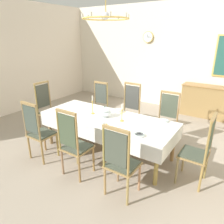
{
  "coord_description": "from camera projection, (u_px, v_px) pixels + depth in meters",
  "views": [
    {
      "loc": [
        2.15,
        -3.15,
        2.25
      ],
      "look_at": [
        0.13,
        -0.12,
        0.89
      ],
      "focal_mm": 33.45,
      "sensor_mm": 36.0,
      "label": 1
    }
  ],
  "objects": [
    {
      "name": "bowl_far_left",
      "position": [
        139.0,
        135.0,
        3.26
      ],
      "size": [
        0.17,
        0.17,
        0.04
      ],
      "color": "white",
      "rests_on": "tablecloth"
    },
    {
      "name": "candlestick_east",
      "position": [
        122.0,
        114.0,
        3.79
      ],
      "size": [
        0.07,
        0.07,
        0.34
      ],
      "color": "gold",
      "rests_on": "tablecloth"
    },
    {
      "name": "back_wall",
      "position": [
        171.0,
        57.0,
        6.45
      ],
      "size": [
        7.31,
        0.08,
        3.18
      ],
      "primitive_type": "cube",
      "color": "white",
      "rests_on": "ground"
    },
    {
      "name": "ground",
      "position": [
        110.0,
        150.0,
        4.37
      ],
      "size": [
        7.31,
        6.71,
        0.04
      ],
      "primitive_type": "cube",
      "color": "#9F9180"
    },
    {
      "name": "dining_table",
      "position": [
        107.0,
        121.0,
        4.04
      ],
      "size": [
        2.62,
        1.0,
        0.75
      ],
      "color": "olive",
      "rests_on": "ground"
    },
    {
      "name": "bowl_near_left",
      "position": [
        118.0,
        110.0,
        4.3
      ],
      "size": [
        0.18,
        0.18,
        0.05
      ],
      "color": "white",
      "rests_on": "tablecloth"
    },
    {
      "name": "soup_tureen",
      "position": [
        105.0,
        112.0,
        4.0
      ],
      "size": [
        0.27,
        0.27,
        0.22
      ],
      "color": "white",
      "rests_on": "tablecloth"
    },
    {
      "name": "spoon_primary",
      "position": [
        124.0,
        112.0,
        4.26
      ],
      "size": [
        0.05,
        0.18,
        0.01
      ],
      "rotation": [
        0.0,
        0.0,
        -0.2
      ],
      "color": "gold",
      "rests_on": "tablecloth"
    },
    {
      "name": "bowl_far_right",
      "position": [
        164.0,
        121.0,
        3.8
      ],
      "size": [
        0.17,
        0.17,
        0.04
      ],
      "color": "white",
      "rests_on": "tablecloth"
    },
    {
      "name": "chair_north_a",
      "position": [
        98.0,
        105.0,
        5.24
      ],
      "size": [
        0.44,
        0.42,
        1.15
      ],
      "rotation": [
        0.0,
        0.0,
        3.14
      ],
      "color": "#A27C4F",
      "rests_on": "ground"
    },
    {
      "name": "spoon_secondary",
      "position": [
        106.0,
        125.0,
        3.67
      ],
      "size": [
        0.03,
        0.18,
        0.01
      ],
      "rotation": [
        0.0,
        0.0,
        -0.05
      ],
      "color": "gold",
      "rests_on": "tablecloth"
    },
    {
      "name": "mounted_clock",
      "position": [
        148.0,
        37.0,
        6.6
      ],
      "size": [
        0.34,
        0.06,
        0.34
      ],
      "color": "#D1B251"
    },
    {
      "name": "candlestick_west",
      "position": [
        93.0,
        107.0,
        4.13
      ],
      "size": [
        0.07,
        0.07,
        0.38
      ],
      "color": "gold",
      "rests_on": "tablecloth"
    },
    {
      "name": "sideboard",
      "position": [
        208.0,
        102.0,
        5.94
      ],
      "size": [
        1.44,
        0.48,
        0.9
      ],
      "rotation": [
        0.0,
        0.0,
        3.14
      ],
      "color": "#9A7947",
      "rests_on": "ground"
    },
    {
      "name": "bowl_near_right",
      "position": [
        100.0,
        123.0,
        3.7
      ],
      "size": [
        0.14,
        0.14,
        0.04
      ],
      "color": "white",
      "rests_on": "tablecloth"
    },
    {
      "name": "tablecloth",
      "position": [
        107.0,
        120.0,
        4.04
      ],
      "size": [
        2.64,
        1.02,
        0.29
      ],
      "color": "white",
      "rests_on": "dining_table"
    },
    {
      "name": "chair_north_b",
      "position": [
        129.0,
        110.0,
        4.78
      ],
      "size": [
        0.44,
        0.42,
        1.23
      ],
      "rotation": [
        0.0,
        0.0,
        3.14
      ],
      "color": "olive",
      "rests_on": "ground"
    },
    {
      "name": "chair_north_c",
      "position": [
        166.0,
        119.0,
        4.33
      ],
      "size": [
        0.44,
        0.42,
        1.16
      ],
      "rotation": [
        0.0,
        0.0,
        3.14
      ],
      "color": "#A3733D",
      "rests_on": "ground"
    },
    {
      "name": "chair_south_a",
      "position": [
        38.0,
        131.0,
        3.82
      ],
      "size": [
        0.44,
        0.42,
        1.16
      ],
      "color": "#9D7241",
      "rests_on": "ground"
    },
    {
      "name": "chair_head_west",
      "position": [
        47.0,
        108.0,
        4.95
      ],
      "size": [
        0.42,
        0.44,
        1.22
      ],
      "rotation": [
        0.0,
        0.0,
        -1.57
      ],
      "color": "#997D4F",
      "rests_on": "ground"
    },
    {
      "name": "chair_south_b",
      "position": [
        74.0,
        143.0,
        3.36
      ],
      "size": [
        0.44,
        0.42,
        1.2
      ],
      "color": "#9C8347",
      "rests_on": "ground"
    },
    {
      "name": "chair_south_c",
      "position": [
        120.0,
        161.0,
        2.91
      ],
      "size": [
        0.44,
        0.42,
        1.15
      ],
      "color": "#957451",
      "rests_on": "ground"
    },
    {
      "name": "chair_head_east",
      "position": [
        199.0,
        150.0,
        3.17
      ],
      "size": [
        0.42,
        0.44,
        1.18
      ],
      "rotation": [
        0.0,
        0.0,
        1.57
      ],
      "color": "#907D4F",
      "rests_on": "ground"
    },
    {
      "name": "chandelier",
      "position": [
        106.0,
        18.0,
        3.4
      ],
      "size": [
        0.79,
        0.79,
        0.66
      ],
      "color": "gold"
    }
  ]
}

